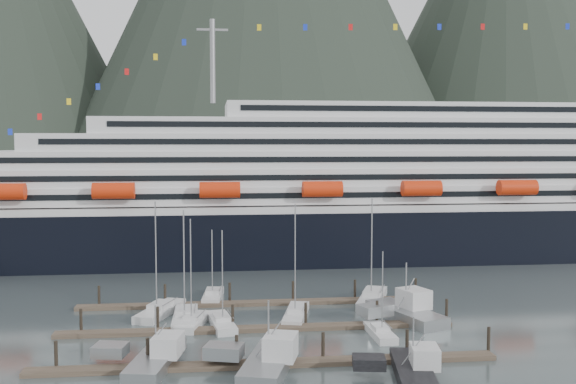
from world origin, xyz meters
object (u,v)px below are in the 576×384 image
cruise_ship (413,195)px  sailboat_c (185,318)px  sailboat_b (221,323)px  sailboat_f (213,297)px  sailboat_g (372,299)px  trawler_b (267,361)px  trawler_d (411,369)px  sailboat_a (193,322)px  sailboat_h (380,333)px  trawler_e (405,312)px  trawler_a (155,357)px  sailboat_e (160,311)px  sailboat_d (296,315)px

cruise_ship → sailboat_c: 65.24m
sailboat_b → sailboat_f: bearing=-4.5°
sailboat_g → trawler_b: bearing=168.5°
sailboat_c → sailboat_g: sailboat_g is taller
sailboat_f → trawler_d: 39.80m
sailboat_a → trawler_b: bearing=-141.5°
sailboat_a → sailboat_h: (21.94, -7.13, -0.04)m
sailboat_a → trawler_e: bearing=-76.1°
sailboat_a → trawler_b: sailboat_a is taller
sailboat_c → sailboat_g: size_ratio=0.96×
trawler_a → trawler_e: trawler_e is taller
sailboat_e → trawler_a: 20.56m
sailboat_h → trawler_a: 26.59m
trawler_a → sailboat_f: bearing=-1.1°
sailboat_a → sailboat_b: 3.54m
sailboat_c → sailboat_d: 14.24m
sailboat_d → trawler_b: sailboat_d is taller
sailboat_h → trawler_d: 14.01m
cruise_ship → sailboat_f: cruise_ship is taller
sailboat_d → sailboat_e: sailboat_e is taller
trawler_b → trawler_e: 25.73m
trawler_d → sailboat_e: bearing=53.1°
trawler_b → trawler_e: size_ratio=0.96×
sailboat_e → trawler_a: (0.95, -20.54, 0.44)m
sailboat_b → sailboat_g: 24.02m
sailboat_g → sailboat_h: sailboat_g is taller
sailboat_f → trawler_e: size_ratio=0.81×
sailboat_e → sailboat_h: 29.42m
trawler_d → sailboat_f: bearing=37.7°
sailboat_e → sailboat_f: size_ratio=1.46×
sailboat_a → sailboat_b: sailboat_a is taller
trawler_a → cruise_ship: bearing=-25.4°
sailboat_d → sailboat_h: 12.85m
sailboat_e → sailboat_f: sailboat_e is taller
sailboat_d → trawler_e: (13.75, -2.60, 0.58)m
sailboat_b → trawler_b: size_ratio=0.99×
sailboat_c → trawler_e: sailboat_c is taller
sailboat_h → trawler_a: bearing=105.3°
sailboat_h → trawler_d: bearing=176.7°
cruise_ship → sailboat_a: (-42.84, -48.80, -11.62)m
sailboat_c → sailboat_b: bearing=-119.8°
sailboat_g → sailboat_b: bearing=136.7°
sailboat_h → trawler_b: (-14.19, -10.42, 0.59)m
trawler_d → trawler_e: (5.43, 20.77, 0.14)m
cruise_ship → sailboat_b: cruise_ship is taller
sailboat_d → sailboat_g: size_ratio=1.00×
cruise_ship → sailboat_c: size_ratio=14.09×
trawler_e → sailboat_e: bearing=58.3°
sailboat_b → trawler_d: size_ratio=1.09×
sailboat_d → trawler_a: size_ratio=1.19×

